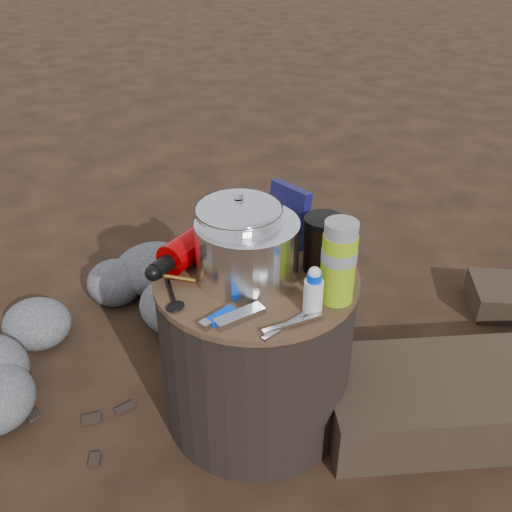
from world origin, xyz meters
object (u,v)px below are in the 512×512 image
Objects in this scene: stump at (256,346)px; travel_mug at (323,244)px; camping_pot at (239,235)px; fuel_bottle at (201,240)px; thermos at (339,262)px.

stump is 0.32m from travel_mug.
camping_pot is (-0.04, -0.01, 0.31)m from stump.
camping_pot is 1.45× the size of travel_mug.
thermos is (0.35, 0.04, 0.05)m from fuel_bottle.
fuel_bottle is (-0.12, 0.00, -0.06)m from camping_pot.
stump is 0.30m from fuel_bottle.
camping_pot reaches higher than stump.
camping_pot is at bearing -7.35° from fuel_bottle.
camping_pot is 0.19m from travel_mug.
fuel_bottle is at bearing -176.34° from stump.
thermos is at bearing -42.18° from travel_mug.
thermos is (0.19, 0.03, 0.31)m from stump.
camping_pot is at bearing -138.54° from travel_mug.
travel_mug is (-0.09, 0.08, -0.03)m from thermos.
camping_pot is 0.14m from fuel_bottle.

